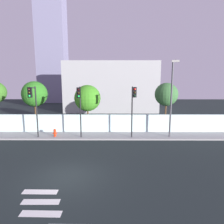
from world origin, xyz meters
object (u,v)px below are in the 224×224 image
Objects in this scene: street_lamp_curbside at (172,93)px; roadside_tree_midright at (87,98)px; traffic_light_center at (133,101)px; fire_hydrant at (55,132)px; roadside_tree_midleft at (35,94)px; traffic_light_left at (33,101)px; roadside_tree_rightmost at (166,94)px; traffic_light_right at (80,102)px.

street_lamp_curbside reaches higher than roadside_tree_midright.
street_lamp_curbside reaches higher than traffic_light_center.
fire_hydrant is 5.23m from roadside_tree_midleft.
roadside_tree_rightmost is (12.77, 3.60, 0.29)m from traffic_light_left.
traffic_light_left is 0.93× the size of roadside_tree_rightmost.
roadside_tree_rightmost is (0.31, 3.11, -0.41)m from street_lamp_curbside.
roadside_tree_rightmost is (13.96, -0.00, -0.03)m from roadside_tree_midleft.
roadside_tree_midright is at bearing -0.00° from roadside_tree_midleft.
fire_hydrant is 4.99m from roadside_tree_midright.
traffic_light_left is 5.70m from roadside_tree_midright.
traffic_light_right is at bearing -93.64° from roadside_tree_midright.
traffic_light_left is 4.18m from traffic_light_right.
traffic_light_right is 0.67× the size of street_lamp_curbside.
traffic_light_left is 1.00× the size of traffic_light_center.
roadside_tree_rightmost reaches higher than traffic_light_left.
traffic_light_right is 4.12m from fire_hydrant.
roadside_tree_midleft is (-13.66, 3.11, -0.38)m from street_lamp_curbside.
street_lamp_curbside reaches higher than roadside_tree_rightmost.
street_lamp_curbside is 11.50m from fire_hydrant.
roadside_tree_rightmost is (11.18, 2.85, 3.35)m from fire_hydrant.
traffic_light_center is 0.68× the size of street_lamp_curbside.
roadside_tree_midright is at bearing 45.27° from fire_hydrant.
traffic_light_right is (-4.77, -0.26, 0.02)m from traffic_light_center.
roadside_tree_midleft is 1.03× the size of roadside_tree_rightmost.
street_lamp_curbside is 9.51× the size of fire_hydrant.
fire_hydrant is (-2.59, 0.91, -3.07)m from traffic_light_right.
fire_hydrant is 0.14× the size of roadside_tree_midleft.
traffic_light_right is 3.77m from roadside_tree_midright.
roadside_tree_rightmost is at bearing 42.48° from traffic_light_center.
traffic_light_left and traffic_light_center have the same top height.
street_lamp_curbside is 1.33× the size of roadside_tree_midleft.
roadside_tree_midright is at bearing 39.21° from traffic_light_left.
roadside_tree_midright is at bearing 142.30° from traffic_light_center.
fire_hydrant is at bearing -134.73° from roadside_tree_midright.
roadside_tree_midright is (-4.53, 3.50, -0.10)m from traffic_light_center.
street_lamp_curbside is at bearing 4.50° from traffic_light_right.
street_lamp_curbside is (3.51, 0.39, 0.71)m from traffic_light_center.
roadside_tree_rightmost is at bearing 23.67° from traffic_light_right.
roadside_tree_rightmost is at bearing 15.75° from traffic_light_left.
traffic_light_center is at bearing -137.52° from roadside_tree_rightmost.
roadside_tree_midleft is at bearing 160.96° from traffic_light_center.
traffic_light_center is (8.94, 0.10, -0.01)m from traffic_light_left.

